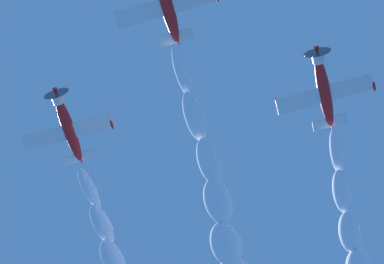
# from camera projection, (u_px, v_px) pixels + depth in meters

# --- Properties ---
(airplane_lead) EXTENTS (8.10, 8.58, 2.92)m
(airplane_lead) POSITION_uv_depth(u_px,v_px,m) (166.00, 0.00, 57.63)
(airplane_lead) COLOR red
(airplane_left_wingman) EXTENTS (8.11, 8.59, 3.15)m
(airplane_left_wingman) POSITION_uv_depth(u_px,v_px,m) (324.00, 89.00, 61.83)
(airplane_left_wingman) COLOR red
(airplane_right_wingman) EXTENTS (8.09, 8.60, 2.83)m
(airplane_right_wingman) POSITION_uv_depth(u_px,v_px,m) (68.00, 127.00, 65.14)
(airplane_right_wingman) COLOR red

